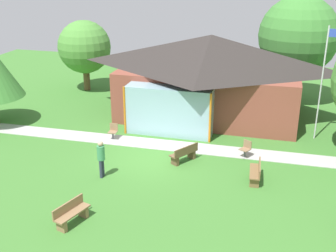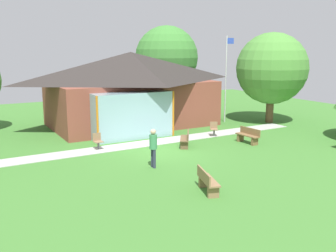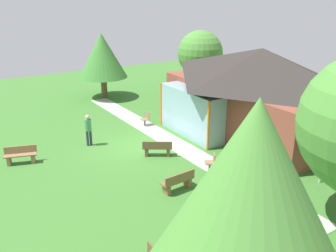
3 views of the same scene
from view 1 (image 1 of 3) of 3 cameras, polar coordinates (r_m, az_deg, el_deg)
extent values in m
plane|color=#3D752D|center=(20.65, -1.93, -4.59)|extent=(44.00, 44.00, 0.00)
cube|color=brown|center=(26.35, 5.58, 4.67)|extent=(10.47, 6.26, 2.99)
pyramid|color=#2D2826|center=(25.75, 5.78, 9.92)|extent=(11.47, 7.26, 1.94)
cube|color=#8CB2BF|center=(23.24, 0.17, 2.06)|extent=(4.71, 1.20, 2.69)
cylinder|color=orange|center=(23.39, -5.80, 2.08)|extent=(0.12, 0.12, 2.69)
cylinder|color=orange|center=(22.23, 5.65, 1.03)|extent=(0.12, 0.12, 2.69)
cube|color=#ADADA8|center=(22.25, -0.54, -2.54)|extent=(20.24, 1.61, 0.03)
cylinder|color=silver|center=(23.46, 19.79, 5.21)|extent=(0.08, 0.08, 6.01)
cube|color=blue|center=(22.95, 21.39, 11.49)|extent=(0.60, 0.02, 0.40)
cube|color=olive|center=(16.20, -12.67, -11.27)|extent=(0.87, 1.56, 0.06)
cube|color=olive|center=(16.66, -11.25, -11.19)|extent=(0.43, 0.27, 0.39)
cube|color=olive|center=(16.04, -14.00, -12.87)|extent=(0.43, 0.27, 0.39)
cube|color=olive|center=(16.21, -13.21, -10.42)|extent=(0.51, 1.45, 0.36)
cube|color=brown|center=(20.36, 2.08, -3.59)|extent=(1.18, 1.50, 0.06)
cube|color=brown|center=(20.13, 0.94, -4.69)|extent=(0.42, 0.35, 0.39)
cube|color=brown|center=(20.82, 3.17, -3.79)|extent=(0.42, 0.35, 0.39)
cube|color=brown|center=(20.15, 2.46, -3.22)|extent=(0.87, 1.29, 0.36)
cube|color=brown|center=(19.00, 11.53, -5.98)|extent=(0.54, 1.53, 0.06)
cube|color=brown|center=(18.63, 11.45, -7.45)|extent=(0.41, 0.19, 0.39)
cube|color=brown|center=(19.61, 11.49, -5.91)|extent=(0.41, 0.19, 0.39)
cube|color=brown|center=(18.91, 12.15, -5.46)|extent=(0.16, 1.50, 0.36)
cube|color=#8C6B4C|center=(21.05, 10.23, -3.10)|extent=(0.60, 0.60, 0.04)
cube|color=#8C6B4C|center=(21.12, 10.58, -2.39)|extent=(0.40, 0.25, 0.40)
cylinder|color=#4C4C51|center=(21.15, 10.19, -3.66)|extent=(0.10, 0.10, 0.42)
cylinder|color=#4C4C51|center=(21.23, 10.16, -4.15)|extent=(0.36, 0.36, 0.02)
cube|color=#8C6B4C|center=(22.96, -7.39, -0.79)|extent=(0.46, 0.46, 0.04)
cube|color=#8C6B4C|center=(23.06, -7.25, -0.10)|extent=(0.44, 0.06, 0.40)
cylinder|color=#4C4C51|center=(23.05, -7.37, -1.32)|extent=(0.10, 0.10, 0.42)
cylinder|color=#4C4C51|center=(23.13, -7.34, -1.77)|extent=(0.36, 0.36, 0.02)
cylinder|color=#2D3347|center=(19.12, -8.94, -5.70)|extent=(0.14, 0.14, 0.85)
cylinder|color=#2D3347|center=(19.26, -8.71, -5.47)|extent=(0.14, 0.14, 0.85)
cylinder|color=#3F8C59|center=(18.86, -8.96, -3.56)|extent=(0.34, 0.34, 0.65)
sphere|color=#D8AD8C|center=(18.68, -9.03, -2.32)|extent=(0.24, 0.24, 0.24)
cylinder|color=brown|center=(29.97, 16.38, 5.47)|extent=(0.54, 0.54, 2.49)
sphere|color=#3D7F33|center=(29.31, 17.04, 11.42)|extent=(5.13, 5.13, 5.13)
cylinder|color=brown|center=(32.06, -10.81, 6.31)|extent=(0.47, 0.47, 1.77)
sphere|color=#4C8C38|center=(31.55, -11.10, 10.33)|extent=(3.76, 3.76, 3.76)
camera|label=2|loc=(15.23, -67.42, -7.05)|focal=41.35mm
camera|label=3|loc=(14.19, 62.72, 4.39)|focal=38.60mm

